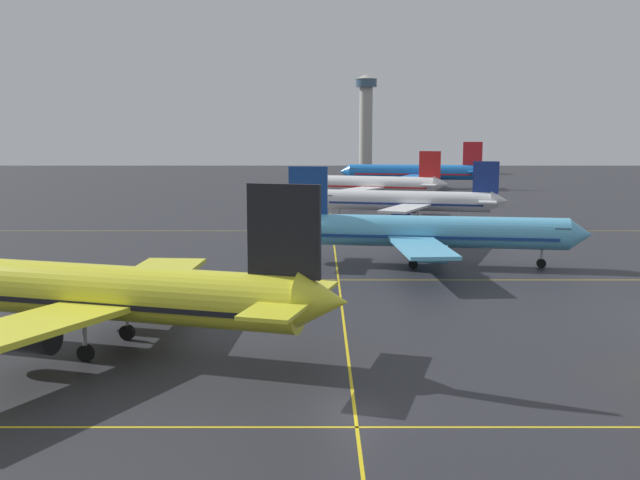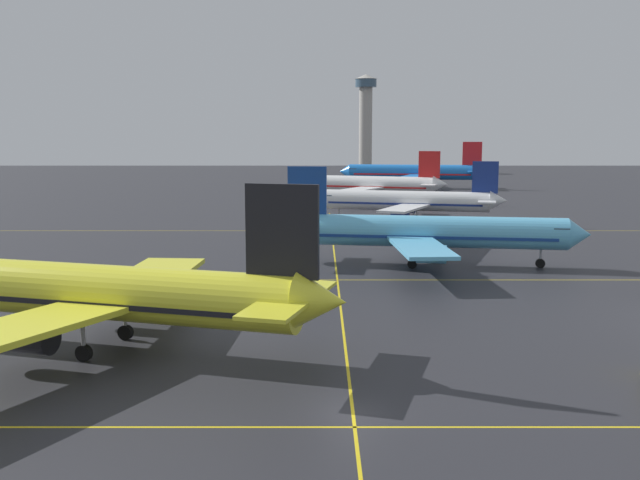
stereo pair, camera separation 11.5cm
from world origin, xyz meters
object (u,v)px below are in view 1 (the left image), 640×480
airliner_front_gate (83,292)px  airliner_third_row (405,201)px  airliner_far_right_stand (411,172)px  airliner_far_left_stand (363,185)px  control_tower (362,115)px  airliner_second_row (423,232)px

airliner_front_gate → airliner_third_row: (31.95, 74.67, -0.53)m
airliner_front_gate → airliner_far_right_stand: (42.83, 151.21, 0.22)m
airliner_far_left_stand → airliner_far_right_stand: 43.38m
airliner_front_gate → control_tower: bearing=81.8°
airliner_front_gate → airliner_far_right_stand: airliner_far_right_stand is taller
airliner_front_gate → airliner_far_right_stand: 157.16m
airliner_third_row → airliner_far_right_stand: bearing=81.9°
airliner_far_left_stand → airliner_far_right_stand: size_ratio=0.87×
airliner_front_gate → airliner_second_row: (29.10, 33.26, -0.25)m
airliner_third_row → airliner_far_left_stand: airliner_far_left_stand is taller
airliner_third_row → control_tower: 168.79m
airliner_second_row → airliner_far_right_stand: 118.75m
airliner_far_right_stand → airliner_second_row: bearing=-96.6°
airliner_third_row → airliner_far_left_stand: bearing=97.7°
airliner_far_left_stand → control_tower: (7.88, 131.64, 18.12)m
airliner_second_row → airliner_far_right_stand: size_ratio=0.89×
airliner_far_right_stand → control_tower: 93.24m
airliner_front_gate → airliner_second_row: size_ratio=1.05×
airliner_far_left_stand → airliner_third_row: bearing=-82.3°
airliner_front_gate → airliner_far_left_stand: airliner_front_gate is taller
airliner_second_row → control_tower: control_tower is taller
airliner_second_row → airliner_third_row: (2.85, 41.41, -0.28)m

